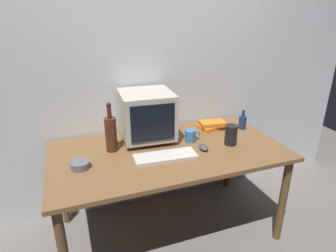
{
  "coord_description": "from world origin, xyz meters",
  "views": [
    {
      "loc": [
        -0.63,
        -1.72,
        1.64
      ],
      "look_at": [
        0.0,
        0.0,
        0.9
      ],
      "focal_mm": 30.53,
      "sensor_mm": 36.0,
      "label": 1
    }
  ],
  "objects_px": {
    "bottle_short": "(242,122)",
    "metal_canister": "(231,135)",
    "crt_monitor": "(147,115)",
    "book_stack": "(212,125)",
    "mug": "(191,136)",
    "bottle_tall": "(111,133)",
    "computer_mouse": "(204,147)",
    "keyboard": "(165,157)",
    "cd_spindle": "(80,165)"
  },
  "relations": [
    {
      "from": "keyboard",
      "to": "bottle_tall",
      "type": "distance_m",
      "value": 0.41
    },
    {
      "from": "bottle_tall",
      "to": "bottle_short",
      "type": "bearing_deg",
      "value": 1.64
    },
    {
      "from": "crt_monitor",
      "to": "bottle_short",
      "type": "xyz_separation_m",
      "value": [
        0.81,
        -0.08,
        -0.13
      ]
    },
    {
      "from": "bottle_short",
      "to": "computer_mouse",
      "type": "bearing_deg",
      "value": -153.25
    },
    {
      "from": "computer_mouse",
      "to": "mug",
      "type": "bearing_deg",
      "value": 108.38
    },
    {
      "from": "crt_monitor",
      "to": "bottle_short",
      "type": "bearing_deg",
      "value": -5.44
    },
    {
      "from": "keyboard",
      "to": "mug",
      "type": "height_order",
      "value": "mug"
    },
    {
      "from": "bottle_short",
      "to": "bottle_tall",
      "type": "bearing_deg",
      "value": -178.36
    },
    {
      "from": "book_stack",
      "to": "cd_spindle",
      "type": "relative_size",
      "value": 1.93
    },
    {
      "from": "computer_mouse",
      "to": "cd_spindle",
      "type": "bearing_deg",
      "value": -173.88
    },
    {
      "from": "bottle_tall",
      "to": "mug",
      "type": "distance_m",
      "value": 0.6
    },
    {
      "from": "computer_mouse",
      "to": "bottle_tall",
      "type": "bearing_deg",
      "value": 169.47
    },
    {
      "from": "cd_spindle",
      "to": "metal_canister",
      "type": "distance_m",
      "value": 1.07
    },
    {
      "from": "bottle_tall",
      "to": "book_stack",
      "type": "height_order",
      "value": "bottle_tall"
    },
    {
      "from": "keyboard",
      "to": "book_stack",
      "type": "xyz_separation_m",
      "value": [
        0.54,
        0.36,
        0.02
      ]
    },
    {
      "from": "keyboard",
      "to": "cd_spindle",
      "type": "bearing_deg",
      "value": 177.42
    },
    {
      "from": "bottle_short",
      "to": "book_stack",
      "type": "height_order",
      "value": "bottle_short"
    },
    {
      "from": "crt_monitor",
      "to": "metal_canister",
      "type": "xyz_separation_m",
      "value": [
        0.55,
        -0.31,
        -0.12
      ]
    },
    {
      "from": "book_stack",
      "to": "computer_mouse",
      "type": "bearing_deg",
      "value": -126.09
    },
    {
      "from": "keyboard",
      "to": "metal_canister",
      "type": "bearing_deg",
      "value": 8.25
    },
    {
      "from": "book_stack",
      "to": "cd_spindle",
      "type": "bearing_deg",
      "value": -164.78
    },
    {
      "from": "crt_monitor",
      "to": "keyboard",
      "type": "relative_size",
      "value": 0.97
    },
    {
      "from": "book_stack",
      "to": "metal_canister",
      "type": "xyz_separation_m",
      "value": [
        -0.01,
        -0.32,
        0.04
      ]
    },
    {
      "from": "metal_canister",
      "to": "computer_mouse",
      "type": "bearing_deg",
      "value": -176.92
    },
    {
      "from": "keyboard",
      "to": "cd_spindle",
      "type": "distance_m",
      "value": 0.55
    },
    {
      "from": "cd_spindle",
      "to": "computer_mouse",
      "type": "bearing_deg",
      "value": -2.3
    },
    {
      "from": "keyboard",
      "to": "bottle_short",
      "type": "height_order",
      "value": "bottle_short"
    },
    {
      "from": "keyboard",
      "to": "computer_mouse",
      "type": "bearing_deg",
      "value": 9.21
    },
    {
      "from": "bottle_tall",
      "to": "cd_spindle",
      "type": "bearing_deg",
      "value": -142.38
    },
    {
      "from": "bottle_short",
      "to": "cd_spindle",
      "type": "bearing_deg",
      "value": -171.06
    },
    {
      "from": "book_stack",
      "to": "crt_monitor",
      "type": "bearing_deg",
      "value": -179.0
    },
    {
      "from": "crt_monitor",
      "to": "mug",
      "type": "height_order",
      "value": "crt_monitor"
    },
    {
      "from": "bottle_tall",
      "to": "mug",
      "type": "relative_size",
      "value": 2.97
    },
    {
      "from": "crt_monitor",
      "to": "cd_spindle",
      "type": "relative_size",
      "value": 3.39
    },
    {
      "from": "computer_mouse",
      "to": "book_stack",
      "type": "xyz_separation_m",
      "value": [
        0.24,
        0.33,
        0.01
      ]
    },
    {
      "from": "keyboard",
      "to": "book_stack",
      "type": "relative_size",
      "value": 1.81
    },
    {
      "from": "bottle_tall",
      "to": "bottle_short",
      "type": "relative_size",
      "value": 2.14
    },
    {
      "from": "bottle_short",
      "to": "metal_canister",
      "type": "bearing_deg",
      "value": -137.83
    },
    {
      "from": "computer_mouse",
      "to": "bottle_short",
      "type": "relative_size",
      "value": 0.6
    },
    {
      "from": "mug",
      "to": "metal_canister",
      "type": "bearing_deg",
      "value": -30.31
    },
    {
      "from": "bottle_short",
      "to": "metal_canister",
      "type": "height_order",
      "value": "bottle_short"
    },
    {
      "from": "keyboard",
      "to": "book_stack",
      "type": "height_order",
      "value": "book_stack"
    },
    {
      "from": "bottle_tall",
      "to": "metal_canister",
      "type": "relative_size",
      "value": 2.38
    },
    {
      "from": "keyboard",
      "to": "mug",
      "type": "xyz_separation_m",
      "value": [
        0.27,
        0.19,
        0.03
      ]
    },
    {
      "from": "metal_canister",
      "to": "crt_monitor",
      "type": "bearing_deg",
      "value": 150.87
    },
    {
      "from": "crt_monitor",
      "to": "cd_spindle",
      "type": "xyz_separation_m",
      "value": [
        -0.52,
        -0.29,
        -0.17
      ]
    },
    {
      "from": "computer_mouse",
      "to": "bottle_tall",
      "type": "relative_size",
      "value": 0.28
    },
    {
      "from": "crt_monitor",
      "to": "bottle_short",
      "type": "height_order",
      "value": "crt_monitor"
    },
    {
      "from": "book_stack",
      "to": "mug",
      "type": "height_order",
      "value": "mug"
    },
    {
      "from": "keyboard",
      "to": "cd_spindle",
      "type": "xyz_separation_m",
      "value": [
        -0.55,
        0.06,
        0.01
      ]
    }
  ]
}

